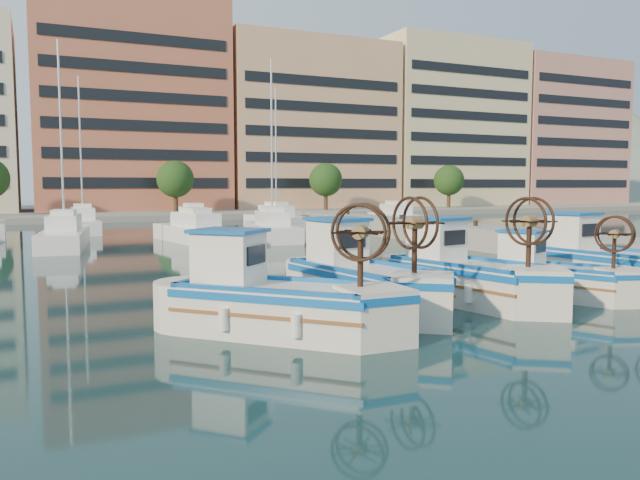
% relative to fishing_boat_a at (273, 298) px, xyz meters
% --- Properties ---
extents(ground, '(300.00, 300.00, 0.00)m').
position_rel_fishing_boat_a_xyz_m(ground, '(4.88, 1.08, -0.86)').
color(ground, '#17393C').
rests_on(ground, ground).
extents(quay, '(3.00, 60.00, 1.20)m').
position_rel_fishing_boat_a_xyz_m(quay, '(17.88, 9.08, -0.26)').
color(quay, gray).
rests_on(quay, ground).
extents(waterfront, '(180.00, 40.00, 25.60)m').
position_rel_fishing_boat_a_xyz_m(waterfront, '(14.11, 66.12, 10.24)').
color(waterfront, gray).
rests_on(waterfront, ground).
extents(hill_east, '(160.00, 160.00, 50.00)m').
position_rel_fishing_boat_a_xyz_m(hill_east, '(144.88, 111.08, -0.86)').
color(hill_east, slate).
rests_on(hill_east, ground).
extents(yacht_marina, '(41.76, 20.81, 11.50)m').
position_rel_fishing_boat_a_xyz_m(yacht_marina, '(1.48, 29.27, -0.33)').
color(yacht_marina, white).
rests_on(yacht_marina, ground).
extents(fishing_boat_a, '(4.78, 4.84, 3.12)m').
position_rel_fishing_boat_a_xyz_m(fishing_boat_a, '(0.00, 0.00, 0.00)').
color(fishing_boat_a, silver).
rests_on(fishing_boat_a, ground).
extents(fishing_boat_b, '(2.80, 5.32, 3.24)m').
position_rel_fishing_boat_a_xyz_m(fishing_boat_b, '(3.29, 1.74, 0.03)').
color(fishing_boat_b, silver).
rests_on(fishing_boat_b, ground).
extents(fishing_boat_c, '(3.01, 5.28, 3.20)m').
position_rel_fishing_boat_a_xyz_m(fishing_boat_c, '(6.68, 1.48, 0.02)').
color(fishing_boat_c, silver).
rests_on(fishing_boat_c, ground).
extents(fishing_boat_d, '(3.25, 4.36, 2.63)m').
position_rel_fishing_boat_a_xyz_m(fishing_boat_d, '(9.65, 1.01, -0.14)').
color(fishing_boat_d, silver).
rests_on(fishing_boat_d, ground).
extents(fishing_boat_e, '(2.67, 5.26, 3.21)m').
position_rel_fishing_boat_a_xyz_m(fishing_boat_e, '(12.98, 2.07, 0.02)').
color(fishing_boat_e, silver).
rests_on(fishing_boat_e, ground).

